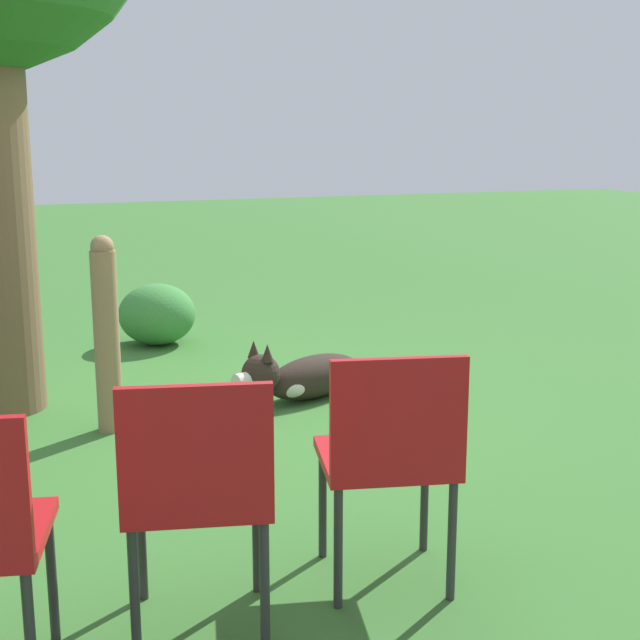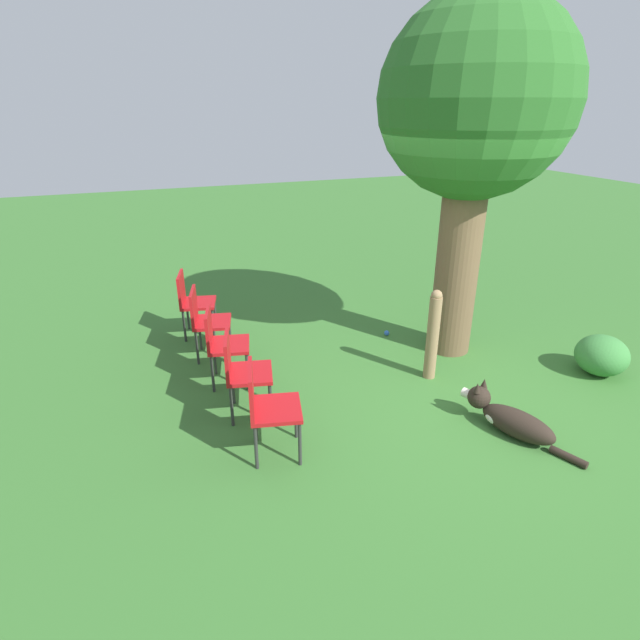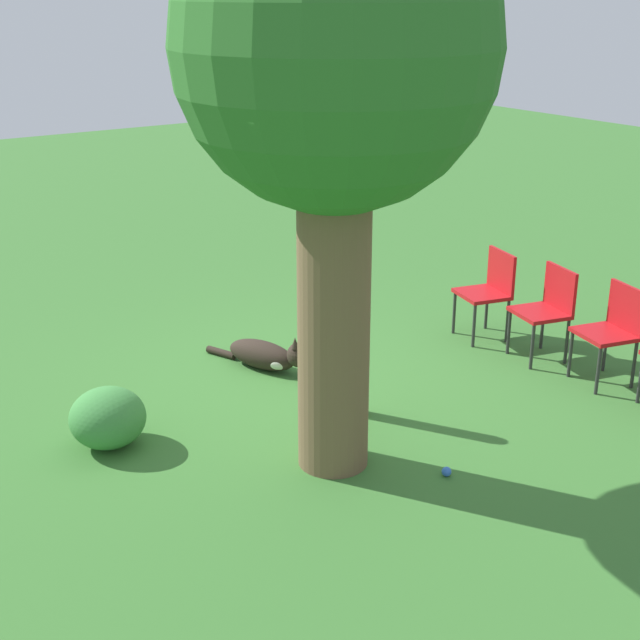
# 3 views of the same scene
# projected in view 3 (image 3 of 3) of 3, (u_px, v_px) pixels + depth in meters

# --- Properties ---
(ground_plane) EXTENTS (30.00, 30.00, 0.00)m
(ground_plane) POSITION_uv_depth(u_px,v_px,m) (316.00, 406.00, 7.17)
(ground_plane) COLOR #38702D
(oak_tree) EXTENTS (2.02, 2.02, 3.85)m
(oak_tree) POSITION_uv_depth(u_px,v_px,m) (335.00, 65.00, 5.38)
(oak_tree) COLOR brown
(oak_tree) RESTS_ON ground_plane
(dog) EXTENTS (0.55, 1.15, 0.40)m
(dog) POSITION_uv_depth(u_px,v_px,m) (270.00, 355.00, 7.81)
(dog) COLOR #2D231C
(dog) RESTS_ON ground_plane
(fence_post) EXTENTS (0.13, 0.13, 1.02)m
(fence_post) POSITION_uv_depth(u_px,v_px,m) (359.00, 353.00, 6.87)
(fence_post) COLOR #937551
(fence_post) RESTS_ON ground_plane
(red_chair_0) EXTENTS (0.51, 0.53, 0.84)m
(red_chair_0) POSITION_uv_depth(u_px,v_px,m) (490.00, 287.00, 8.43)
(red_chair_0) COLOR #B21419
(red_chair_0) RESTS_ON ground_plane
(red_chair_1) EXTENTS (0.51, 0.53, 0.84)m
(red_chair_1) POSITION_uv_depth(u_px,v_px,m) (548.00, 306.00, 7.95)
(red_chair_1) COLOR #B21419
(red_chair_1) RESTS_ON ground_plane
(red_chair_2) EXTENTS (0.51, 0.53, 0.84)m
(red_chair_2) POSITION_uv_depth(u_px,v_px,m) (613.00, 326.00, 7.46)
(red_chair_2) COLOR #B21419
(red_chair_2) RESTS_ON ground_plane
(tennis_ball) EXTENTS (0.07, 0.07, 0.07)m
(tennis_ball) POSITION_uv_depth(u_px,v_px,m) (446.00, 472.00, 6.14)
(tennis_ball) COLOR blue
(tennis_ball) RESTS_ON ground_plane
(low_shrub) EXTENTS (0.56, 0.56, 0.45)m
(low_shrub) POSITION_uv_depth(u_px,v_px,m) (108.00, 418.00, 6.49)
(low_shrub) COLOR #3D843D
(low_shrub) RESTS_ON ground_plane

